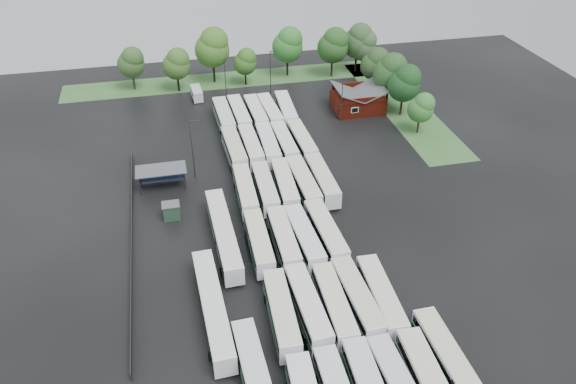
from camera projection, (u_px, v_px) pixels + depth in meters
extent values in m
plane|color=black|center=(293.00, 254.00, 79.40)|extent=(160.00, 160.00, 0.00)
cube|color=maroon|center=(358.00, 102.00, 117.48)|extent=(10.00, 8.00, 3.40)
cube|color=#4C4F51|center=(347.00, 92.00, 115.57)|extent=(5.07, 8.60, 2.19)
cube|color=#4C4F51|center=(370.00, 90.00, 116.49)|extent=(5.07, 8.60, 2.19)
cube|color=maroon|center=(365.00, 100.00, 113.02)|extent=(9.00, 0.20, 1.20)
cube|color=silver|center=(355.00, 110.00, 113.67)|extent=(1.60, 0.12, 1.20)
cylinder|color=#2D2D30|center=(140.00, 187.00, 90.80)|extent=(0.16, 0.16, 3.40)
cylinder|color=#2D2D30|center=(185.00, 181.00, 92.13)|extent=(0.16, 0.16, 3.40)
cylinder|color=#2D2D30|center=(140.00, 176.00, 93.39)|extent=(0.16, 0.16, 3.40)
cylinder|color=#2D2D30|center=(183.00, 171.00, 94.72)|extent=(0.16, 0.16, 3.40)
cube|color=#4C4F51|center=(161.00, 170.00, 91.75)|extent=(8.20, 4.20, 0.15)
cube|color=navy|center=(162.00, 173.00, 94.35)|extent=(7.60, 0.08, 2.60)
cube|color=#213E2B|center=(171.00, 211.00, 85.91)|extent=(2.50, 2.00, 2.50)
cube|color=#4C4F51|center=(170.00, 204.00, 85.18)|extent=(2.70, 2.20, 0.12)
cube|color=#39692F|center=(238.00, 79.00, 132.18)|extent=(80.00, 10.00, 0.01)
cube|color=#39692F|center=(402.00, 105.00, 120.26)|extent=(10.00, 50.00, 0.01)
cube|color=#2D2D30|center=(132.00, 238.00, 81.45)|extent=(0.10, 50.00, 1.20)
cylinder|color=black|center=(328.00, 379.00, 61.31)|extent=(2.62, 0.99, 0.99)
cylinder|color=black|center=(356.00, 372.00, 62.05)|extent=(2.74, 1.03, 1.03)
cube|color=silver|center=(401.00, 380.00, 57.63)|extent=(2.98, 12.32, 0.13)
cylinder|color=black|center=(384.00, 368.00, 62.54)|extent=(2.68, 1.01, 1.01)
cube|color=white|center=(429.00, 384.00, 58.93)|extent=(3.13, 13.13, 2.99)
cube|color=black|center=(430.00, 381.00, 58.60)|extent=(3.18, 12.61, 0.96)
cube|color=beige|center=(431.00, 375.00, 58.06)|extent=(3.01, 12.73, 0.13)
cylinder|color=black|center=(411.00, 362.00, 63.14)|extent=(2.77, 1.04, 1.04)
cube|color=white|center=(281.00, 313.00, 67.37)|extent=(3.17, 12.90, 2.93)
cube|color=black|center=(281.00, 310.00, 67.04)|extent=(3.21, 12.39, 0.94)
cube|color=#094019|center=(281.00, 317.00, 67.73)|extent=(3.21, 12.65, 0.65)
cube|color=beige|center=(281.00, 304.00, 66.52)|extent=(3.05, 12.51, 0.13)
cylinder|color=black|center=(289.00, 348.00, 64.87)|extent=(2.72, 1.02, 1.02)
cylinder|color=black|center=(275.00, 298.00, 71.50)|extent=(2.72, 1.02, 1.02)
cube|color=white|center=(308.00, 307.00, 68.26)|extent=(3.08, 12.95, 2.95)
cube|color=black|center=(308.00, 303.00, 67.93)|extent=(3.12, 12.43, 0.94)
cube|color=#10391F|center=(308.00, 311.00, 68.62)|extent=(3.12, 12.69, 0.65)
cube|color=white|center=(308.00, 298.00, 67.41)|extent=(2.96, 12.56, 0.13)
cylinder|color=black|center=(316.00, 341.00, 65.75)|extent=(2.73, 1.03, 1.03)
cylinder|color=black|center=(299.00, 292.00, 72.41)|extent=(2.73, 1.03, 1.03)
cube|color=white|center=(334.00, 305.00, 68.54)|extent=(2.85, 12.65, 2.89)
cube|color=black|center=(334.00, 302.00, 68.21)|extent=(2.91, 12.15, 0.92)
cube|color=#0B411C|center=(334.00, 309.00, 68.89)|extent=(2.90, 12.40, 0.64)
cube|color=beige|center=(335.00, 296.00, 67.70)|extent=(2.74, 12.27, 0.13)
cylinder|color=black|center=(343.00, 338.00, 66.08)|extent=(2.68, 1.01, 1.01)
cylinder|color=black|center=(325.00, 291.00, 72.61)|extent=(2.68, 1.01, 1.01)
cube|color=white|center=(357.00, 299.00, 69.39)|extent=(3.15, 12.97, 2.95)
cube|color=black|center=(357.00, 295.00, 69.06)|extent=(3.19, 12.46, 0.94)
cube|color=#124121|center=(357.00, 303.00, 69.75)|extent=(3.19, 12.72, 0.65)
cube|color=beige|center=(358.00, 290.00, 68.53)|extent=(3.03, 12.58, 0.13)
cylinder|color=black|center=(367.00, 332.00, 66.88)|extent=(2.74, 1.03, 1.03)
cylinder|color=black|center=(346.00, 285.00, 73.55)|extent=(2.74, 1.03, 1.03)
cube|color=white|center=(381.00, 297.00, 69.65)|extent=(3.16, 12.91, 2.94)
cube|color=black|center=(381.00, 294.00, 69.32)|extent=(3.20, 12.40, 0.94)
cube|color=#073B17|center=(380.00, 301.00, 70.01)|extent=(3.20, 12.65, 0.65)
cube|color=silver|center=(382.00, 288.00, 68.80)|extent=(3.03, 12.52, 0.13)
cylinder|color=black|center=(392.00, 330.00, 67.15)|extent=(2.72, 1.03, 1.03)
cylinder|color=black|center=(369.00, 284.00, 73.78)|extent=(2.72, 1.03, 1.03)
cube|color=white|center=(259.00, 243.00, 78.65)|extent=(2.75, 12.37, 2.83)
cube|color=black|center=(259.00, 239.00, 78.33)|extent=(2.80, 11.88, 0.90)
cube|color=#063C16|center=(259.00, 246.00, 79.00)|extent=(2.80, 12.13, 0.62)
cube|color=beige|center=(259.00, 234.00, 77.83)|extent=(2.64, 12.00, 0.12)
cylinder|color=black|center=(264.00, 269.00, 76.25)|extent=(2.62, 0.99, 0.99)
cylinder|color=black|center=(254.00, 233.00, 82.63)|extent=(2.62, 0.99, 0.99)
cube|color=white|center=(284.00, 239.00, 79.21)|extent=(2.66, 12.45, 2.85)
cube|color=black|center=(284.00, 236.00, 78.90)|extent=(2.72, 11.95, 0.91)
cube|color=#0B4921|center=(284.00, 243.00, 79.56)|extent=(2.71, 12.20, 0.63)
cube|color=silver|center=(283.00, 231.00, 78.39)|extent=(2.55, 12.07, 0.12)
cylinder|color=black|center=(290.00, 265.00, 76.79)|extent=(2.64, 0.99, 0.99)
cylinder|color=black|center=(278.00, 230.00, 83.23)|extent=(2.64, 0.99, 0.99)
cube|color=white|center=(304.00, 238.00, 79.44)|extent=(3.24, 12.80, 2.91)
cube|color=black|center=(304.00, 235.00, 79.12)|extent=(3.28, 12.30, 0.93)
cube|color=#0E4520|center=(304.00, 241.00, 79.80)|extent=(3.28, 12.55, 0.64)
cube|color=white|center=(304.00, 229.00, 78.60)|extent=(3.12, 12.42, 0.13)
cylinder|color=black|center=(311.00, 264.00, 76.97)|extent=(2.70, 1.02, 1.02)
cylinder|color=black|center=(297.00, 229.00, 83.54)|extent=(2.70, 1.02, 1.02)
cube|color=white|center=(326.00, 233.00, 80.33)|extent=(3.22, 13.07, 2.97)
cube|color=black|center=(326.00, 229.00, 80.00)|extent=(3.26, 12.56, 0.95)
cube|color=#134A24|center=(326.00, 236.00, 80.70)|extent=(3.26, 12.82, 0.65)
cube|color=silver|center=(326.00, 224.00, 79.47)|extent=(3.09, 12.68, 0.13)
cylinder|color=black|center=(334.00, 259.00, 77.80)|extent=(2.76, 1.04, 1.04)
cylinder|color=black|center=(318.00, 224.00, 84.52)|extent=(2.76, 1.04, 1.04)
cube|color=white|center=(245.00, 191.00, 89.38)|extent=(2.87, 12.43, 2.84)
cube|color=black|center=(245.00, 188.00, 89.06)|extent=(2.92, 11.94, 0.91)
cube|color=#064119|center=(246.00, 194.00, 89.73)|extent=(2.92, 12.19, 0.62)
cube|color=silver|center=(245.00, 183.00, 88.56)|extent=(2.76, 12.06, 0.12)
cylinder|color=black|center=(250.00, 213.00, 86.97)|extent=(2.63, 0.99, 0.99)
cylinder|color=black|center=(242.00, 185.00, 93.37)|extent=(2.63, 0.99, 0.99)
cube|color=white|center=(265.00, 188.00, 90.07)|extent=(2.80, 12.45, 2.84)
cube|color=black|center=(265.00, 185.00, 89.75)|extent=(2.85, 11.96, 0.91)
cube|color=#08491B|center=(265.00, 191.00, 90.42)|extent=(2.84, 12.21, 0.63)
cube|color=silver|center=(265.00, 181.00, 89.25)|extent=(2.69, 12.08, 0.12)
cylinder|color=black|center=(270.00, 210.00, 87.65)|extent=(2.64, 0.99, 0.99)
cylinder|color=black|center=(261.00, 183.00, 94.08)|extent=(2.64, 0.99, 0.99)
cube|color=white|center=(285.00, 185.00, 90.76)|extent=(3.20, 12.77, 2.90)
cube|color=black|center=(285.00, 182.00, 90.43)|extent=(3.24, 12.26, 0.93)
cube|color=#084619|center=(285.00, 188.00, 91.11)|extent=(3.24, 12.52, 0.64)
cube|color=#EBEACE|center=(285.00, 177.00, 89.92)|extent=(3.08, 12.38, 0.13)
cylinder|color=black|center=(290.00, 207.00, 88.29)|extent=(2.69, 1.01, 1.01)
cylinder|color=black|center=(280.00, 180.00, 94.84)|extent=(2.69, 1.01, 1.01)
cube|color=white|center=(303.00, 183.00, 91.21)|extent=(3.05, 13.11, 2.99)
cube|color=black|center=(303.00, 180.00, 90.87)|extent=(3.10, 12.59, 0.96)
cube|color=#0C3E1D|center=(303.00, 186.00, 91.58)|extent=(3.09, 12.85, 0.66)
cube|color=beige|center=(303.00, 175.00, 90.34)|extent=(2.93, 12.72, 0.13)
cylinder|color=black|center=(309.00, 205.00, 88.67)|extent=(2.77, 1.04, 1.04)
cylinder|color=black|center=(297.00, 177.00, 95.42)|extent=(2.77, 1.04, 1.04)
cube|color=white|center=(322.00, 180.00, 91.96)|extent=(2.78, 12.97, 2.97)
cube|color=black|center=(322.00, 177.00, 91.63)|extent=(2.84, 12.45, 0.95)
cube|color=#083A16|center=(322.00, 183.00, 92.33)|extent=(2.83, 12.71, 0.65)
cube|color=beige|center=(322.00, 172.00, 91.11)|extent=(2.67, 12.58, 0.13)
cylinder|color=black|center=(329.00, 201.00, 89.44)|extent=(2.75, 1.04, 1.04)
cylinder|color=black|center=(315.00, 175.00, 96.14)|extent=(2.75, 1.04, 1.04)
cube|color=white|center=(234.00, 149.00, 100.46)|extent=(3.12, 12.95, 2.95)
cube|color=black|center=(234.00, 146.00, 100.13)|extent=(3.16, 12.44, 0.94)
cube|color=#134722|center=(234.00, 152.00, 100.82)|extent=(3.16, 12.70, 0.65)
cube|color=beige|center=(234.00, 142.00, 99.61)|extent=(3.00, 12.56, 0.13)
cylinder|color=black|center=(238.00, 168.00, 97.95)|extent=(2.73, 1.03, 1.03)
cylinder|color=black|center=(231.00, 145.00, 104.61)|extent=(2.73, 1.03, 1.03)
cube|color=white|center=(251.00, 147.00, 101.27)|extent=(2.83, 12.65, 2.89)
cube|color=black|center=(251.00, 144.00, 100.95)|extent=(2.88, 12.15, 0.92)
cube|color=#144C21|center=(251.00, 150.00, 101.63)|extent=(2.88, 12.40, 0.64)
cube|color=silver|center=(251.00, 139.00, 100.44)|extent=(2.72, 12.27, 0.13)
cylinder|color=black|center=(255.00, 165.00, 98.82)|extent=(2.68, 1.01, 1.01)
cylinder|color=black|center=(248.00, 143.00, 105.34)|extent=(2.68, 1.01, 1.01)
cube|color=white|center=(268.00, 145.00, 101.71)|extent=(2.91, 12.92, 2.95)
cube|color=black|center=(268.00, 142.00, 101.38)|extent=(2.97, 12.41, 0.94)
cube|color=#123F1E|center=(268.00, 148.00, 102.07)|extent=(2.96, 12.67, 0.65)
cube|color=white|center=(268.00, 138.00, 100.86)|extent=(2.80, 12.53, 0.13)
cylinder|color=black|center=(273.00, 163.00, 99.20)|extent=(2.74, 1.03, 1.03)
cylinder|color=black|center=(264.00, 142.00, 105.87)|extent=(2.74, 1.03, 1.03)
cube|color=white|center=(284.00, 143.00, 102.41)|extent=(2.79, 12.49, 2.85)
cube|color=black|center=(284.00, 140.00, 102.09)|extent=(2.84, 11.99, 0.91)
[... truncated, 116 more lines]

